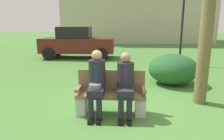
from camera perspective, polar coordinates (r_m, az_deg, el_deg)
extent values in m
plane|color=#477835|center=(4.58, 3.12, -11.03)|extent=(80.00, 80.00, 0.00)
cube|color=brown|center=(4.25, -0.32, -6.94)|extent=(1.41, 0.44, 0.07)
cube|color=brown|center=(4.35, -0.17, -2.86)|extent=(1.41, 0.06, 0.45)
cube|color=brown|center=(4.30, -9.24, -4.97)|extent=(0.08, 0.44, 0.06)
cube|color=brown|center=(4.21, 8.77, -5.31)|extent=(0.08, 0.44, 0.06)
cube|color=silver|center=(4.41, -8.30, -9.46)|extent=(0.20, 0.37, 0.38)
cube|color=silver|center=(4.33, 7.80, -9.84)|extent=(0.20, 0.37, 0.38)
cube|color=#23232D|center=(4.08, -4.45, -6.12)|extent=(0.32, 0.38, 0.16)
cylinder|color=#23232D|center=(4.02, -5.90, -11.08)|extent=(0.11, 0.11, 0.45)
cylinder|color=#23232D|center=(4.00, -3.59, -11.17)|extent=(0.11, 0.11, 0.45)
cube|color=black|center=(4.05, -5.97, -13.88)|extent=(0.09, 0.22, 0.07)
cube|color=black|center=(4.03, -3.66, -13.99)|extent=(0.09, 0.22, 0.07)
cylinder|color=#23232D|center=(4.16, -4.18, -0.99)|extent=(0.34, 0.34, 0.56)
cube|color=navy|center=(4.00, -4.49, -1.28)|extent=(0.05, 0.01, 0.36)
sphere|color=tan|center=(4.09, -4.26, 4.09)|extent=(0.21, 0.21, 0.21)
cylinder|color=slate|center=(4.02, -4.72, -4.52)|extent=(0.24, 0.24, 0.09)
cube|color=#23232D|center=(4.04, 3.71, -6.29)|extent=(0.32, 0.38, 0.16)
cylinder|color=#23232D|center=(3.98, 2.47, -11.33)|extent=(0.11, 0.11, 0.45)
cylinder|color=#23232D|center=(3.98, 4.83, -11.36)|extent=(0.11, 0.11, 0.45)
cube|color=black|center=(4.00, 2.43, -14.16)|extent=(0.09, 0.22, 0.07)
cube|color=black|center=(4.00, 4.79, -14.19)|extent=(0.09, 0.22, 0.07)
cylinder|color=#23232D|center=(4.13, 3.76, -1.40)|extent=(0.34, 0.34, 0.51)
cube|color=#4C1951|center=(3.97, 3.77, -1.70)|extent=(0.05, 0.01, 0.33)
sphere|color=#9E7556|center=(4.06, 3.83, 3.42)|extent=(0.21, 0.21, 0.21)
ellipsoid|color=#24582A|center=(6.62, 16.62, 0.25)|extent=(1.51, 1.38, 0.94)
cube|color=#591E19|center=(11.36, -9.50, 6.85)|extent=(3.93, 1.63, 0.76)
cube|color=black|center=(11.34, -10.38, 10.25)|extent=(1.72, 1.39, 0.60)
cylinder|color=black|center=(11.98, -2.23, 5.48)|extent=(0.64, 0.15, 0.64)
cylinder|color=black|center=(10.44, -2.92, 4.39)|extent=(0.64, 0.15, 0.64)
cylinder|color=black|center=(12.50, -14.86, 5.37)|extent=(0.64, 0.15, 0.64)
cylinder|color=black|center=(11.03, -17.23, 4.28)|extent=(0.64, 0.15, 0.64)
cylinder|color=black|center=(9.78, 18.87, 10.85)|extent=(0.10, 0.10, 3.25)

